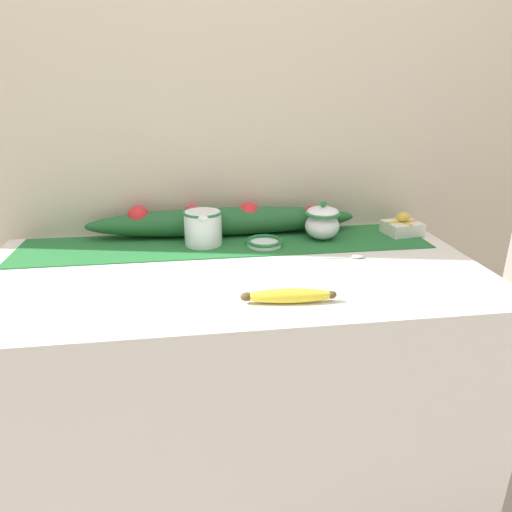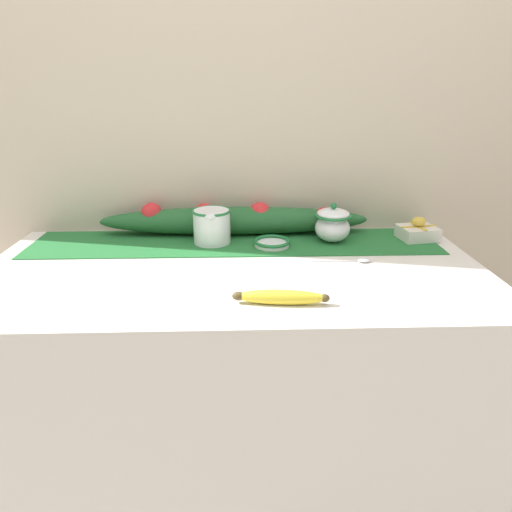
# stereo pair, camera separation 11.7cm
# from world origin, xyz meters

# --- Properties ---
(ground_plane) EXTENTS (12.00, 12.00, 0.00)m
(ground_plane) POSITION_xyz_m (0.00, 0.00, 0.00)
(ground_plane) COLOR #B2A899
(countertop) EXTENTS (1.37, 0.68, 0.90)m
(countertop) POSITION_xyz_m (0.00, 0.00, 0.45)
(countertop) COLOR silver
(countertop) RESTS_ON ground_plane
(back_wall) EXTENTS (2.17, 0.04, 2.40)m
(back_wall) POSITION_xyz_m (0.00, 0.36, 1.20)
(back_wall) COLOR beige
(back_wall) RESTS_ON ground_plane
(table_runner) EXTENTS (1.26, 0.26, 0.00)m
(table_runner) POSITION_xyz_m (0.00, 0.20, 0.90)
(table_runner) COLOR #236B33
(table_runner) RESTS_ON countertop
(cream_pitcher) EXTENTS (0.12, 0.14, 0.11)m
(cream_pitcher) POSITION_xyz_m (-0.07, 0.20, 0.96)
(cream_pitcher) COLOR white
(cream_pitcher) RESTS_ON countertop
(sugar_bowl) EXTENTS (0.11, 0.11, 0.12)m
(sugar_bowl) POSITION_xyz_m (0.31, 0.20, 0.96)
(sugar_bowl) COLOR white
(sugar_bowl) RESTS_ON countertop
(small_dish) EXTENTS (0.11, 0.11, 0.02)m
(small_dish) POSITION_xyz_m (0.11, 0.16, 0.91)
(small_dish) COLOR white
(small_dish) RESTS_ON countertop
(banana) EXTENTS (0.22, 0.05, 0.03)m
(banana) POSITION_xyz_m (0.11, -0.22, 0.92)
(banana) COLOR yellow
(banana) RESTS_ON countertop
(spoon) EXTENTS (0.17, 0.03, 0.01)m
(spoon) POSITION_xyz_m (0.35, 0.03, 0.90)
(spoon) COLOR #B7B7BC
(spoon) RESTS_ON countertop
(gift_box) EXTENTS (0.13, 0.11, 0.07)m
(gift_box) POSITION_xyz_m (0.58, 0.21, 0.93)
(gift_box) COLOR silver
(gift_box) RESTS_ON countertop
(poinsettia_garland) EXTENTS (0.87, 0.10, 0.11)m
(poinsettia_garland) POSITION_xyz_m (-0.00, 0.29, 0.95)
(poinsettia_garland) COLOR #235B2D
(poinsettia_garland) RESTS_ON countertop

